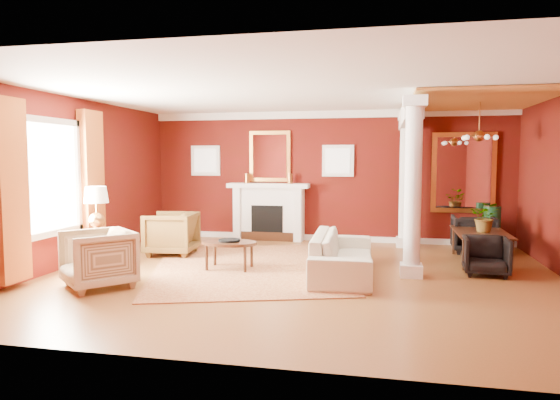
% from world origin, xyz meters
% --- Properties ---
extents(ground, '(8.00, 8.00, 0.00)m').
position_xyz_m(ground, '(0.00, 0.00, 0.00)').
color(ground, brown).
rests_on(ground, ground).
extents(room_shell, '(8.04, 7.04, 2.92)m').
position_xyz_m(room_shell, '(0.00, 0.00, 2.02)').
color(room_shell, '#540D0B').
rests_on(room_shell, ground).
extents(fireplace, '(1.85, 0.42, 1.29)m').
position_xyz_m(fireplace, '(-1.30, 3.32, 0.65)').
color(fireplace, white).
rests_on(fireplace, ground).
extents(overmantel_mirror, '(0.95, 0.07, 1.15)m').
position_xyz_m(overmantel_mirror, '(-1.30, 3.45, 1.90)').
color(overmantel_mirror, gold).
rests_on(overmantel_mirror, fireplace).
extents(flank_window_left, '(0.70, 0.07, 0.70)m').
position_xyz_m(flank_window_left, '(-2.85, 3.46, 1.80)').
color(flank_window_left, white).
rests_on(flank_window_left, room_shell).
extents(flank_window_right, '(0.70, 0.07, 0.70)m').
position_xyz_m(flank_window_right, '(0.25, 3.46, 1.80)').
color(flank_window_right, white).
rests_on(flank_window_right, room_shell).
extents(left_window, '(0.21, 2.55, 2.60)m').
position_xyz_m(left_window, '(-3.89, -0.60, 1.42)').
color(left_window, white).
rests_on(left_window, room_shell).
extents(column_front, '(0.36, 0.36, 2.80)m').
position_xyz_m(column_front, '(1.70, 0.30, 1.43)').
color(column_front, white).
rests_on(column_front, ground).
extents(column_back, '(0.36, 0.36, 2.80)m').
position_xyz_m(column_back, '(1.70, 3.00, 1.43)').
color(column_back, white).
rests_on(column_back, ground).
extents(header_beam, '(0.30, 3.20, 0.32)m').
position_xyz_m(header_beam, '(1.70, 1.90, 2.62)').
color(header_beam, white).
rests_on(header_beam, column_front).
extents(amber_ceiling, '(2.30, 3.40, 0.04)m').
position_xyz_m(amber_ceiling, '(2.85, 1.75, 2.87)').
color(amber_ceiling, gold).
rests_on(amber_ceiling, room_shell).
extents(dining_mirror, '(1.30, 0.07, 1.70)m').
position_xyz_m(dining_mirror, '(2.90, 3.45, 1.55)').
color(dining_mirror, gold).
rests_on(dining_mirror, room_shell).
extents(chandelier, '(0.60, 0.62, 0.75)m').
position_xyz_m(chandelier, '(2.90, 1.80, 2.25)').
color(chandelier, '#BD7E3B').
rests_on(chandelier, room_shell).
extents(crown_trim, '(8.00, 0.08, 0.16)m').
position_xyz_m(crown_trim, '(0.00, 3.46, 2.82)').
color(crown_trim, white).
rests_on(crown_trim, room_shell).
extents(base_trim, '(8.00, 0.08, 0.12)m').
position_xyz_m(base_trim, '(0.00, 3.46, 0.06)').
color(base_trim, white).
rests_on(base_trim, ground).
extents(rug, '(4.12, 4.77, 0.02)m').
position_xyz_m(rug, '(-1.00, 0.39, 0.01)').
color(rug, maroon).
rests_on(rug, ground).
extents(sofa, '(0.77, 2.34, 0.90)m').
position_xyz_m(sofa, '(0.64, 0.17, 0.45)').
color(sofa, white).
rests_on(sofa, ground).
extents(armchair_leopard, '(0.91, 0.96, 0.91)m').
position_xyz_m(armchair_leopard, '(-2.73, 1.20, 0.46)').
color(armchair_leopard, black).
rests_on(armchair_leopard, ground).
extents(armchair_stripe, '(1.22, 1.21, 0.92)m').
position_xyz_m(armchair_stripe, '(-2.74, -1.30, 0.46)').
color(armchair_stripe, tan).
rests_on(armchair_stripe, ground).
extents(coffee_table, '(0.93, 0.93, 0.47)m').
position_xyz_m(coffee_table, '(-1.24, 0.20, 0.43)').
color(coffee_table, black).
rests_on(coffee_table, ground).
extents(coffee_book, '(0.16, 0.03, 0.22)m').
position_xyz_m(coffee_book, '(-1.26, 0.22, 0.58)').
color(coffee_book, black).
rests_on(coffee_book, coffee_table).
extents(side_table, '(0.55, 0.55, 1.38)m').
position_xyz_m(side_table, '(-3.50, -0.08, 0.91)').
color(side_table, black).
rests_on(side_table, ground).
extents(dining_table, '(0.58, 1.59, 0.88)m').
position_xyz_m(dining_table, '(2.99, 1.66, 0.44)').
color(dining_table, black).
rests_on(dining_table, ground).
extents(dining_chair_near, '(0.70, 0.66, 0.68)m').
position_xyz_m(dining_chair_near, '(2.87, 0.65, 0.34)').
color(dining_chair_near, black).
rests_on(dining_chair_near, ground).
extents(dining_chair_far, '(0.81, 0.76, 0.81)m').
position_xyz_m(dining_chair_far, '(3.00, 2.63, 0.41)').
color(dining_chair_far, black).
rests_on(dining_chair_far, ground).
extents(green_urn, '(0.38, 0.38, 0.90)m').
position_xyz_m(green_urn, '(3.41, 3.00, 0.35)').
color(green_urn, '#123A1D').
rests_on(green_urn, ground).
extents(potted_plant, '(0.62, 0.65, 0.42)m').
position_xyz_m(potted_plant, '(3.02, 1.60, 1.09)').
color(potted_plant, '#26591E').
rests_on(potted_plant, dining_table).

